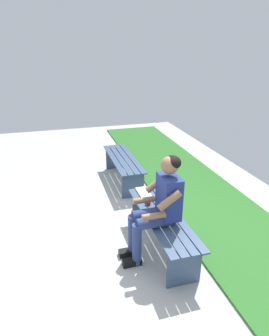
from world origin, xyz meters
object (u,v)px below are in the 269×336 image
(bench_far, at_px, (123,164))
(person_seated, at_px, (158,204))
(book_open, at_px, (145,194))
(bench_near, at_px, (162,224))
(apple, at_px, (148,202))

(bench_far, bearing_deg, person_seated, 177.26)
(person_seated, xyz_separation_m, book_open, (0.67, -0.05, -0.23))
(bench_near, xyz_separation_m, person_seated, (-0.12, 0.10, 0.35))
(bench_near, xyz_separation_m, bench_far, (2.00, 0.00, -0.00))
(book_open, bearing_deg, bench_far, -2.42)
(person_seated, bearing_deg, bench_far, -2.74)
(bench_far, xyz_separation_m, apple, (-1.71, 0.08, 0.16))
(person_seated, distance_m, book_open, 0.71)
(apple, height_order, book_open, apple)
(book_open, bearing_deg, person_seated, 174.96)
(bench_near, distance_m, apple, 0.34)
(apple, bearing_deg, bench_far, -2.82)
(bench_far, relative_size, book_open, 3.74)
(bench_far, bearing_deg, apple, 177.18)
(bench_near, bearing_deg, person_seated, 139.92)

